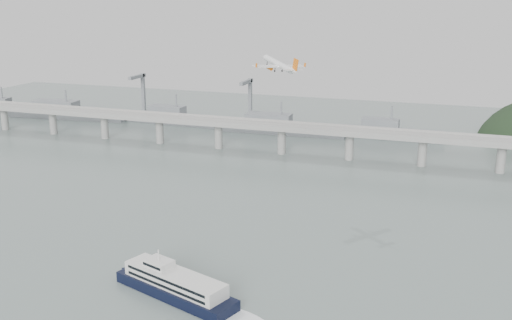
% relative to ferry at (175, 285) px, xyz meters
% --- Properties ---
extents(ground, '(900.00, 900.00, 0.00)m').
position_rel_ferry_xyz_m(ground, '(7.41, 19.97, -4.63)').
color(ground, slate).
rests_on(ground, ground).
extents(bridge, '(800.00, 22.00, 23.90)m').
position_rel_ferry_xyz_m(bridge, '(6.26, 219.97, 13.02)').
color(bridge, gray).
rests_on(bridge, ground).
extents(distant_fleet, '(453.00, 60.90, 40.00)m').
position_rel_ferry_xyz_m(distant_fleet, '(-147.95, 285.05, 1.59)').
color(distant_fleet, slate).
rests_on(distant_fleet, ground).
extents(ferry, '(87.43, 37.89, 17.08)m').
position_rel_ferry_xyz_m(ferry, '(0.00, 0.00, 0.00)').
color(ferry, black).
rests_on(ferry, ground).
extents(airliner, '(28.95, 27.11, 9.07)m').
position_rel_ferry_xyz_m(airliner, '(6.15, 116.67, 72.80)').
color(airliner, white).
rests_on(airliner, ground).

